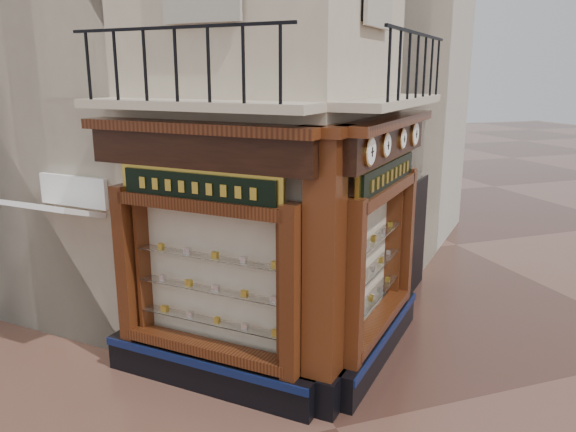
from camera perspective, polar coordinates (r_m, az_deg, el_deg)
name	(u,v)px	position (r m, az deg, el deg)	size (l,w,h in m)	color
ground	(336,428)	(8.05, 4.91, -20.68)	(80.00, 80.00, 0.00)	#462920
main_building	(222,5)	(12.54, -6.74, 20.56)	(8.00, 8.00, 12.00)	beige
neighbour_left	(97,35)	(14.66, -18.86, 17.03)	(8.00, 8.00, 11.00)	#B5AE9E
neighbour_right	(293,39)	(15.56, 0.56, 17.55)	(8.00, 8.00, 11.00)	#B5AE9E
shopfront_left	(204,263)	(8.12, -8.52, -4.77)	(2.86, 2.86, 3.98)	black
shopfront_right	(380,244)	(9.03, 9.30, -2.84)	(2.86, 2.86, 3.98)	black
corner_pilaster	(324,279)	(7.54, 3.67, -6.38)	(0.85, 0.85, 3.98)	black
balcony	(299,102)	(7.99, 1.14, 11.49)	(5.94, 2.97, 1.03)	beige
clock_a	(370,152)	(7.41, 8.31, 6.50)	(0.32, 0.32, 0.40)	gold
clock_b	(386,145)	(8.12, 9.92, 7.10)	(0.29, 0.29, 0.35)	gold
clock_c	(402,139)	(8.98, 11.54, 7.69)	(0.27, 0.27, 0.33)	gold
clock_d	(415,134)	(9.76, 12.73, 8.13)	(0.33, 0.33, 0.41)	gold
awning	(68,358)	(10.34, -21.42, -13.24)	(1.40, 0.84, 0.08)	white
signboard_left	(198,187)	(7.77, -9.15, 2.92)	(1.90, 1.90, 0.51)	gold
signboard_right	(388,175)	(8.75, 10.08, 4.15)	(2.02, 2.02, 0.54)	gold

